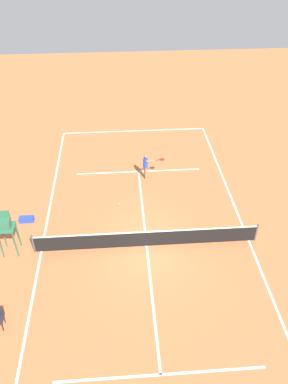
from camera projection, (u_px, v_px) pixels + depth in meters
ground_plane at (147, 246)px, 18.82m from camera, size 60.00×60.00×0.00m
court_lines at (147, 246)px, 18.81m from camera, size 10.36×23.56×0.01m
tennis_net at (147, 238)px, 18.51m from camera, size 10.96×0.10×1.07m
player_serving at (146, 164)px, 22.77m from camera, size 1.30×0.46×1.67m
tennis_ball at (119, 204)px, 21.34m from camera, size 0.07×0.07×0.07m
umpire_chair at (6, 227)px, 17.55m from camera, size 0.80×0.80×2.41m
equipment_bag at (27, 219)px, 20.13m from camera, size 0.76×0.32×0.30m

